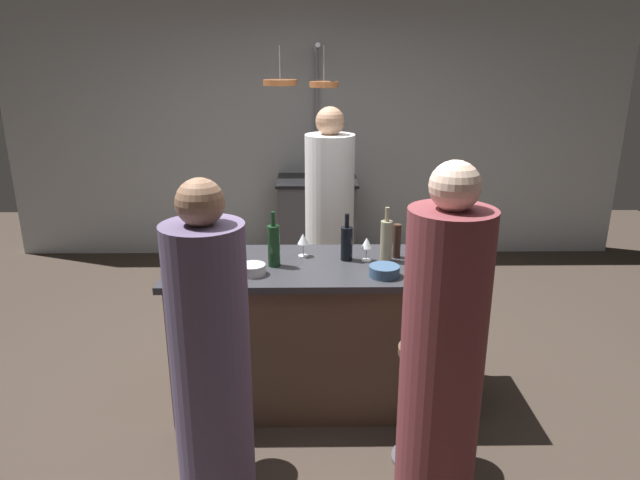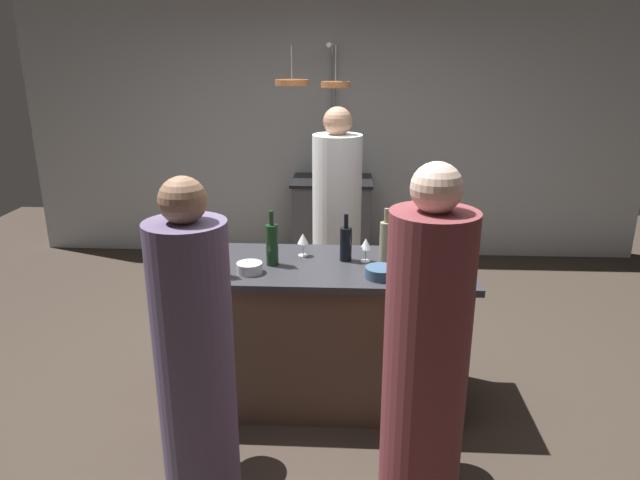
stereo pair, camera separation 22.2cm
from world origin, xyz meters
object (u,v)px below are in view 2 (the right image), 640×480
(wine_bottle_white, at_px, (386,241))
(mixing_bowl_wooden, at_px, (192,259))
(stove_range, at_px, (332,222))
(wine_bottle_rose, at_px, (446,254))
(mixing_bowl_blue, at_px, (380,273))
(chef, at_px, (337,231))
(guest_right, at_px, (425,373))
(mixing_bowl_steel, at_px, (250,268))
(wine_bottle_amber, at_px, (216,255))
(wine_glass_near_left_guest, at_px, (424,265))
(bar_stool_left, at_px, (206,397))
(bar_stool_right, at_px, (412,403))
(pepper_mill, at_px, (397,243))
(wine_glass_by_chef, at_px, (366,245))
(guest_left, at_px, (196,372))
(wine_bottle_dark, at_px, (346,243))
(wine_bottle_red, at_px, (272,244))
(wine_glass_near_right_guest, at_px, (303,240))

(wine_bottle_white, height_order, mixing_bowl_wooden, wine_bottle_white)
(stove_range, relative_size, wine_bottle_rose, 3.02)
(wine_bottle_rose, relative_size, mixing_bowl_blue, 1.72)
(chef, height_order, guest_right, chef)
(mixing_bowl_steel, bearing_deg, wine_bottle_rose, 3.24)
(wine_bottle_amber, bearing_deg, wine_bottle_rose, 5.11)
(wine_bottle_rose, distance_m, wine_glass_near_left_guest, 0.22)
(bar_stool_left, bearing_deg, mixing_bowl_steel, 69.22)
(wine_bottle_white, bearing_deg, bar_stool_right, -79.72)
(pepper_mill, distance_m, mixing_bowl_blue, 0.34)
(wine_bottle_white, height_order, wine_glass_by_chef, wine_bottle_white)
(wine_bottle_white, relative_size, mixing_bowl_blue, 1.94)
(bar_stool_left, relative_size, guest_left, 0.42)
(bar_stool_left, bearing_deg, chef, 68.07)
(wine_glass_near_left_guest, height_order, mixing_bowl_steel, wine_glass_near_left_guest)
(bar_stool_right, xyz_separation_m, mixing_bowl_wooden, (-1.26, 0.56, 0.56))
(mixing_bowl_steel, bearing_deg, mixing_bowl_wooden, 163.38)
(guest_left, relative_size, wine_glass_by_chef, 11.18)
(wine_bottle_dark, bearing_deg, bar_stool_right, -62.69)
(wine_glass_near_left_guest, bearing_deg, mixing_bowl_steel, 173.60)
(guest_right, distance_m, wine_glass_by_chef, 1.11)
(pepper_mill, bearing_deg, guest_right, -87.77)
(bar_stool_left, xyz_separation_m, pepper_mill, (1.02, 0.73, 0.63))
(wine_bottle_dark, relative_size, wine_glass_near_left_guest, 1.98)
(wine_glass_by_chef, bearing_deg, wine_bottle_rose, -19.11)
(mixing_bowl_blue, bearing_deg, wine_glass_by_chef, 106.94)
(guest_left, xyz_separation_m, wine_bottle_red, (0.21, 0.97, 0.27))
(guest_right, relative_size, wine_glass_by_chef, 11.65)
(stove_range, bearing_deg, wine_bottle_dark, -86.18)
(wine_bottle_white, height_order, mixing_bowl_blue, wine_bottle_white)
(wine_bottle_dark, height_order, mixing_bowl_wooden, wine_bottle_dark)
(chef, bearing_deg, wine_bottle_dark, -85.15)
(bar_stool_left, bearing_deg, wine_glass_by_chef, 38.85)
(mixing_bowl_steel, bearing_deg, stove_range, 81.63)
(guest_right, xyz_separation_m, mixing_bowl_wooden, (-1.25, 0.95, 0.15))
(guest_left, bearing_deg, wine_glass_by_chef, 54.11)
(guest_left, xyz_separation_m, mixing_bowl_steel, (0.10, 0.84, 0.17))
(wine_glass_near_left_guest, relative_size, wine_glass_near_right_guest, 1.00)
(chef, xyz_separation_m, bar_stool_left, (-0.64, -1.59, -0.43))
(wine_bottle_amber, bearing_deg, guest_right, -36.59)
(wine_bottle_amber, bearing_deg, guest_left, -84.55)
(wine_bottle_rose, relative_size, wine_glass_near_right_guest, 2.02)
(wine_glass_near_left_guest, xyz_separation_m, mixing_bowl_blue, (-0.23, 0.07, -0.07))
(pepper_mill, bearing_deg, mixing_bowl_steel, -162.08)
(wine_glass_near_right_guest, bearing_deg, guest_right, -61.86)
(bar_stool_right, bearing_deg, bar_stool_left, 180.00)
(mixing_bowl_blue, relative_size, mixing_bowl_steel, 1.16)
(wine_bottle_amber, xyz_separation_m, mixing_bowl_steel, (0.18, 0.05, -0.09))
(guest_left, distance_m, wine_glass_near_left_guest, 1.32)
(wine_bottle_rose, bearing_deg, mixing_bowl_steel, -176.76)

